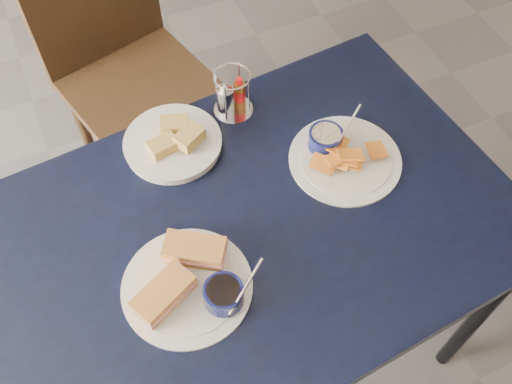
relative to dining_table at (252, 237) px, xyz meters
name	(u,v)px	position (x,y,z in m)	size (l,w,h in m)	color
ground	(205,303)	(-0.12, 0.17, -0.69)	(6.00, 6.00, 0.00)	#4E4E53
dining_table	(252,237)	(0.00, 0.00, 0.00)	(1.37, 0.98, 0.75)	black
chair_far	(125,50)	(-0.08, 0.93, -0.12)	(0.57, 0.56, 0.99)	black
sandwich_plate	(190,281)	(-0.19, -0.09, 0.08)	(0.31, 0.30, 0.12)	white
plantain_plate	(339,153)	(0.29, 0.10, 0.08)	(0.29, 0.29, 0.12)	white
bread_basket	(174,142)	(-0.09, 0.31, 0.08)	(0.26, 0.26, 0.07)	white
condiment_caddy	(231,97)	(0.10, 0.36, 0.12)	(0.11, 0.11, 0.14)	silver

